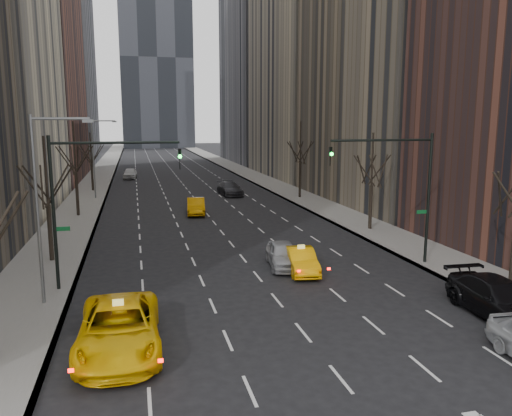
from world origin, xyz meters
TOP-DOWN VIEW (x-y plane):
  - ground at (0.00, 0.00)m, footprint 400.00×400.00m
  - sidewalk_left at (-12.25, 70.00)m, footprint 4.50×320.00m
  - sidewalk_right at (12.25, 70.00)m, footprint 4.50×320.00m
  - bld_left_far at (-21.50, 66.00)m, footprint 14.00×28.00m
  - bld_left_deep at (-21.50, 96.00)m, footprint 14.00×30.00m
  - bld_right_far at (21.50, 64.00)m, footprint 14.00×28.00m
  - bld_right_deep at (21.50, 95.00)m, footprint 14.00×30.00m
  - tree_lw_b at (-12.00, 18.00)m, footprint 3.36×3.50m
  - tree_lw_c at (-12.00, 34.00)m, footprint 3.36×3.50m
  - tree_lw_d at (-12.00, 52.00)m, footprint 3.36×3.50m
  - tree_rw_b at (12.00, 22.00)m, footprint 3.36×3.50m
  - tree_rw_c at (12.00, 40.00)m, footprint 3.36×3.50m
  - traffic_mast_left at (-9.11, 12.00)m, footprint 6.69×0.39m
  - traffic_mast_right at (9.11, 12.00)m, footprint 6.69×0.39m
  - streetlight_near at (-10.84, 10.00)m, footprint 2.83×0.22m
  - streetlight_far at (-10.84, 45.00)m, footprint 2.83×0.22m
  - taxi_suv at (-7.49, 4.08)m, footprint 3.19×6.75m
  - taxi_sedan at (2.68, 12.20)m, footprint 2.10×4.56m
  - silver_sedan_ahead at (2.00, 13.57)m, footprint 2.43×4.74m
  - parked_suv_black at (9.20, 3.53)m, footprint 2.73×6.08m
  - far_taxi at (-1.05, 32.65)m, footprint 2.13×4.87m
  - far_suv_grey at (4.53, 44.42)m, footprint 2.67×5.78m
  - far_car_white at (-7.41, 65.74)m, footprint 2.36×5.11m

SIDE VIEW (x-z plane):
  - ground at x=0.00m, z-range 0.00..0.00m
  - sidewalk_left at x=-12.25m, z-range 0.00..0.15m
  - sidewalk_right at x=12.25m, z-range 0.00..0.15m
  - taxi_sedan at x=2.68m, z-range 0.00..1.45m
  - silver_sedan_ahead at x=2.00m, z-range 0.00..1.54m
  - far_taxi at x=-1.05m, z-range 0.00..1.56m
  - far_suv_grey at x=4.53m, z-range 0.00..1.64m
  - far_car_white at x=-7.41m, z-range 0.00..1.70m
  - parked_suv_black at x=9.20m, z-range 0.00..1.73m
  - taxi_suv at x=-7.49m, z-range 0.00..1.86m
  - tree_lw_d at x=-12.00m, z-range -0.12..7.24m
  - tree_lw_b at x=-12.00m, z-range -0.19..7.63m
  - tree_rw_b at x=12.00m, z-range -0.19..7.63m
  - tree_lw_c at x=-12.00m, z-range -0.33..8.41m
  - tree_rw_c at x=12.00m, z-range -0.33..8.41m
  - traffic_mast_left at x=-9.11m, z-range 1.49..9.49m
  - traffic_mast_right at x=9.11m, z-range 1.49..9.49m
  - streetlight_near at x=-10.84m, z-range 1.12..10.12m
  - streetlight_far at x=-10.84m, z-range 1.12..10.12m
  - bld_left_far at x=-21.50m, z-range 0.00..44.00m
  - bld_right_far at x=21.50m, z-range 0.00..50.00m
  - bld_right_deep at x=21.50m, z-range 0.00..58.00m
  - bld_left_deep at x=-21.50m, z-range 0.00..60.00m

